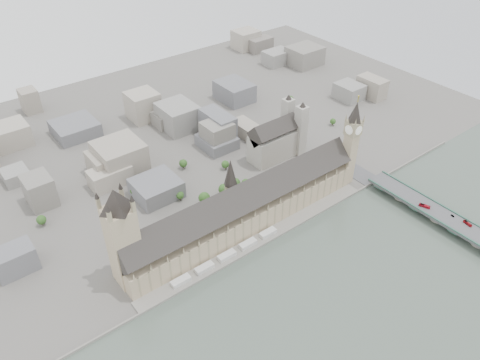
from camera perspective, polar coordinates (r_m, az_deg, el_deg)
ground at (r=463.07m, az=1.88°, el=-6.87°), size 900.00×900.00×0.00m
river_thames at (r=396.22m, az=18.12°, el=-19.63°), size 600.00×600.00×0.00m
embankment_wall at (r=453.89m, az=3.09°, el=-7.75°), size 600.00×1.50×3.00m
river_terrace at (r=458.27m, az=2.48°, el=-7.28°), size 270.00×15.00×2.00m
terrace_tents at (r=438.82m, az=-1.63°, el=-9.18°), size 118.00×7.00×4.00m
palace_of_westminster at (r=459.35m, az=0.38°, el=-3.48°), size 265.00×40.73×55.44m
elizabeth_tower at (r=513.92m, az=13.48°, el=5.06°), size 17.00×17.00×107.50m
victoria_tower at (r=397.70m, az=-14.25°, el=-6.25°), size 30.00×30.00×100.00m
central_tower at (r=436.69m, az=-1.15°, el=-0.03°), size 13.00×13.00×48.00m
westminster_bridge at (r=520.29m, az=22.27°, el=-3.68°), size 25.00×325.00×10.25m
bridge_parapets at (r=504.07m, az=26.52°, el=-5.67°), size 25.00×235.00×1.15m
westminster_abbey at (r=563.43m, az=4.56°, el=5.09°), size 68.00×36.00×64.00m
city_skyline_inland at (r=623.26m, az=-12.59°, el=6.94°), size 720.00×360.00×38.00m
park_trees at (r=489.75m, az=-3.47°, el=-2.89°), size 110.00×30.00×15.00m
red_bus_north at (r=515.22m, az=21.58°, el=-2.96°), size 6.54×11.57×3.17m
red_bus_south at (r=510.70m, az=25.99°, el=-4.77°), size 3.91×9.73×2.64m
car_silver at (r=514.98m, az=24.49°, el=-4.00°), size 2.07×4.06×1.28m
car_approach at (r=581.84m, az=11.51°, el=3.88°), size 3.63×5.64×1.52m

